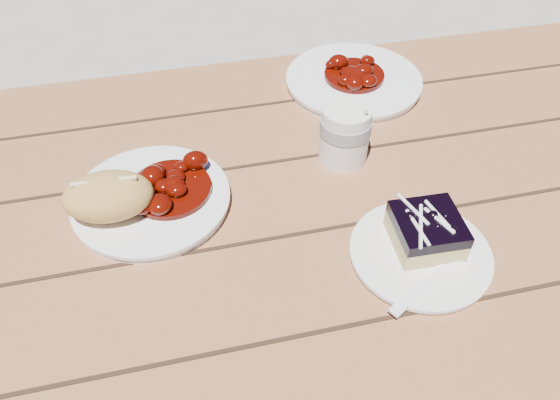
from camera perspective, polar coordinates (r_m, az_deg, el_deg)
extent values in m
cube|color=brown|center=(0.85, -16.57, -3.50)|extent=(2.00, 0.80, 0.05)
cube|color=brown|center=(1.54, 20.76, 1.72)|extent=(0.07, 0.07, 0.70)
cube|color=brown|center=(1.52, -14.84, 7.48)|extent=(1.80, 0.25, 0.04)
cube|color=brown|center=(1.80, 12.65, 5.21)|extent=(0.06, 0.06, 0.42)
cylinder|color=white|center=(0.84, -13.26, -0.06)|extent=(0.23, 0.23, 0.02)
ellipsoid|color=tan|center=(0.80, -17.52, 0.38)|extent=(0.13, 0.09, 0.07)
cylinder|color=white|center=(0.78, 14.42, -5.50)|extent=(0.19, 0.19, 0.01)
cube|color=#D2C373|center=(0.77, 14.92, -3.60)|extent=(0.09, 0.09, 0.03)
cube|color=black|center=(0.76, 15.25, -2.42)|extent=(0.09, 0.09, 0.02)
cylinder|color=white|center=(0.88, 6.79, 6.84)|extent=(0.08, 0.08, 0.10)
cylinder|color=white|center=(1.08, 7.69, 12.18)|extent=(0.25, 0.25, 0.02)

